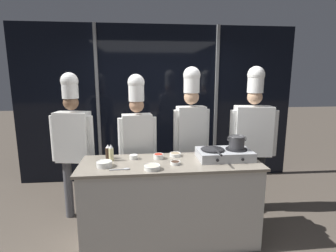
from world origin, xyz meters
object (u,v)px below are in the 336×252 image
prep_bowl_mushrooms (175,154)px  prep_bowl_chili_flakes (159,156)px  stock_pot (237,142)px  chef_line (191,127)px  frying_pan (213,148)px  portable_stove (224,154)px  prep_bowl_soy_glaze (175,163)px  prep_bowl_bean_sprouts (104,164)px  chef_pastry (253,132)px  squeeze_bottle_soy (108,152)px  serving_spoon_slotted (124,169)px  prep_bowl_rice (134,157)px  squeeze_bottle_oil (111,153)px  chef_sous (137,135)px  prep_bowl_chicken (152,167)px  chef_head (73,136)px

prep_bowl_mushrooms → prep_bowl_chili_flakes: (-0.20, -0.07, 0.01)m
stock_pot → chef_line: (-0.41, 0.56, 0.08)m
stock_pot → frying_pan: bearing=-178.9°
portable_stove → chef_line: 0.66m
portable_stove → prep_bowl_soy_glaze: portable_stove is taller
prep_bowl_bean_sprouts → chef_pastry: 1.97m
squeeze_bottle_soy → serving_spoon_slotted: bearing=-63.2°
frying_pan → prep_bowl_chili_flakes: bearing=172.0°
stock_pot → chef_line: chef_line is taller
prep_bowl_mushrooms → prep_bowl_chili_flakes: size_ratio=1.16×
frying_pan → prep_bowl_rice: bearing=173.8°
prep_bowl_bean_sprouts → serving_spoon_slotted: size_ratio=0.79×
squeeze_bottle_soy → squeeze_bottle_oil: bearing=-62.0°
frying_pan → prep_bowl_soy_glaze: bearing=-163.4°
prep_bowl_rice → prep_bowl_bean_sprouts: 0.37m
squeeze_bottle_soy → chef_pastry: 1.89m
prep_bowl_mushrooms → prep_bowl_chili_flakes: prep_bowl_chili_flakes is taller
prep_bowl_soy_glaze → chef_sous: bearing=122.4°
chef_line → prep_bowl_rice: bearing=27.0°
prep_bowl_rice → prep_bowl_bean_sprouts: prep_bowl_bean_sprouts is taller
prep_bowl_rice → chef_sous: size_ratio=0.05×
portable_stove → prep_bowl_chicken: size_ratio=3.67×
chef_line → chef_pastry: 0.83m
prep_bowl_chicken → chef_sous: size_ratio=0.09×
chef_pastry → chef_sous: bearing=7.8°
squeeze_bottle_soy → chef_line: chef_line is taller
portable_stove → squeeze_bottle_oil: 1.26m
stock_pot → prep_bowl_rice: stock_pot is taller
prep_bowl_chicken → prep_bowl_mushrooms: (0.29, 0.42, -0.00)m
prep_bowl_bean_sprouts → chef_pastry: bearing=18.7°
squeeze_bottle_soy → chef_pastry: bearing=10.9°
prep_bowl_bean_sprouts → chef_line: size_ratio=0.08×
prep_bowl_soy_glaze → chef_pastry: bearing=29.6°
prep_bowl_chicken → chef_pastry: 1.58m
serving_spoon_slotted → prep_bowl_soy_glaze: bearing=10.9°
prep_bowl_chicken → stock_pot: bearing=15.3°
prep_bowl_rice → chef_head: size_ratio=0.05×
squeeze_bottle_oil → squeeze_bottle_soy: 0.09m
frying_pan → chef_pastry: 0.85m
squeeze_bottle_oil → chef_head: bearing=135.6°
squeeze_bottle_soy → chef_line: (1.03, 0.42, 0.19)m
prep_bowl_chili_flakes → serving_spoon_slotted: size_ratio=0.56×
frying_pan → chef_head: size_ratio=0.24×
prep_bowl_chicken → prep_bowl_mushrooms: prep_bowl_chicken is taller
prep_bowl_chicken → prep_bowl_soy_glaze: prep_bowl_chicken is taller
serving_spoon_slotted → prep_bowl_mushrooms: bearing=34.3°
prep_bowl_mushrooms → prep_bowl_bean_sprouts: bearing=-160.1°
chef_pastry → prep_bowl_bean_sprouts: bearing=26.4°
squeeze_bottle_oil → chef_pastry: chef_pastry is taller
portable_stove → prep_bowl_rice: (-1.02, 0.09, -0.03)m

